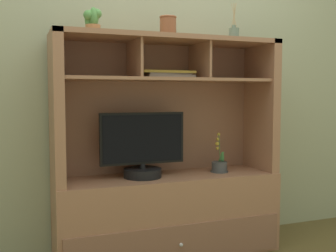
{
  "coord_description": "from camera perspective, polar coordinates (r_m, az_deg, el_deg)",
  "views": [
    {
      "loc": [
        -0.94,
        -2.48,
        1.07
      ],
      "look_at": [
        0.0,
        0.0,
        0.86
      ],
      "focal_mm": 43.25,
      "sensor_mm": 36.0,
      "label": 1
    }
  ],
  "objects": [
    {
      "name": "back_wall",
      "position": [
        2.9,
        -1.72,
        10.97
      ],
      "size": [
        6.0,
        0.02,
        2.8
      ],
      "primitive_type": "cube",
      "color": "#A2A787",
      "rests_on": "ground"
    },
    {
      "name": "ceramic_vase",
      "position": [
        2.69,
        0.02,
        13.86
      ],
      "size": [
        0.11,
        0.11,
        0.13
      ],
      "color": "brown",
      "rests_on": "media_console"
    },
    {
      "name": "media_console",
      "position": [
        2.73,
        -0.06,
        -8.67
      ],
      "size": [
        1.48,
        0.46,
        1.44
      ],
      "color": "#A16E52",
      "rests_on": "ground"
    },
    {
      "name": "diffuser_bottle",
      "position": [
        2.88,
        9.28,
        12.72
      ],
      "size": [
        0.07,
        0.07,
        0.25
      ],
      "color": "slate",
      "rests_on": "media_console"
    },
    {
      "name": "tv_monitor",
      "position": [
        2.62,
        -3.6,
        -3.52
      ],
      "size": [
        0.56,
        0.25,
        0.42
      ],
      "color": "black",
      "rests_on": "media_console"
    },
    {
      "name": "magazine_stack_left",
      "position": [
        2.71,
        -0.27,
        7.24
      ],
      "size": [
        0.36,
        0.26,
        0.05
      ],
      "color": "gray",
      "rests_on": "media_console"
    },
    {
      "name": "potted_succulent",
      "position": [
        2.59,
        -10.57,
        14.47
      ],
      "size": [
        0.11,
        0.11,
        0.16
      ],
      "color": "#AF7244",
      "rests_on": "media_console"
    },
    {
      "name": "potted_orchid",
      "position": [
        2.84,
        7.25,
        -5.56
      ],
      "size": [
        0.12,
        0.12,
        0.27
      ],
      "color": "#434549",
      "rests_on": "media_console"
    }
  ]
}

